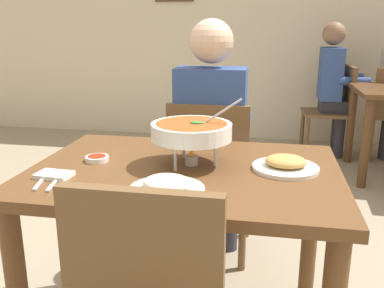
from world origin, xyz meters
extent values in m
cube|color=beige|center=(0.00, 3.46, 1.50)|extent=(10.00, 0.10, 3.00)
cube|color=brown|center=(0.00, 0.00, 0.75)|extent=(1.13, 0.81, 0.04)
cylinder|color=brown|center=(-0.50, 0.34, 0.36)|extent=(0.07, 0.07, 0.73)
cylinder|color=brown|center=(0.50, 0.34, 0.36)|extent=(0.07, 0.07, 0.73)
cube|color=brown|center=(0.00, 0.78, 0.43)|extent=(0.44, 0.44, 0.03)
cube|color=brown|center=(0.00, 0.58, 0.68)|extent=(0.42, 0.04, 0.45)
cylinder|color=brown|center=(0.19, 0.97, 0.21)|extent=(0.04, 0.04, 0.42)
cylinder|color=brown|center=(-0.19, 0.97, 0.21)|extent=(0.04, 0.04, 0.42)
cylinder|color=brown|center=(0.19, 0.59, 0.21)|extent=(0.04, 0.04, 0.42)
cylinder|color=brown|center=(-0.19, 0.59, 0.21)|extent=(0.04, 0.04, 0.42)
cylinder|color=#2D2D38|center=(0.10, 0.80, 0.23)|extent=(0.10, 0.10, 0.45)
cylinder|color=#2D2D38|center=(-0.10, 0.80, 0.23)|extent=(0.10, 0.10, 0.45)
cube|color=#2D2D38|center=(0.00, 0.76, 0.51)|extent=(0.32, 0.32, 0.12)
cube|color=#334C8C|center=(0.00, 0.68, 0.82)|extent=(0.36, 0.20, 0.50)
sphere|color=beige|center=(0.00, 0.68, 1.20)|extent=(0.22, 0.22, 0.22)
cylinder|color=#334C8C|center=(0.16, 0.88, 0.77)|extent=(0.08, 0.28, 0.08)
cylinder|color=#334C8C|center=(-0.16, 0.88, 0.77)|extent=(0.08, 0.28, 0.08)
cube|color=brown|center=(0.00, -0.55, 0.68)|extent=(0.42, 0.04, 0.45)
cylinder|color=silver|center=(0.11, 0.04, 0.82)|extent=(0.01, 0.01, 0.10)
cylinder|color=silver|center=(-0.03, 0.12, 0.82)|extent=(0.01, 0.01, 0.10)
cylinder|color=silver|center=(-0.03, -0.04, 0.82)|extent=(0.01, 0.01, 0.10)
torus|color=silver|center=(0.02, 0.04, 0.87)|extent=(0.21, 0.21, 0.01)
cylinder|color=#B2B2B7|center=(0.02, 0.04, 0.79)|extent=(0.05, 0.05, 0.04)
cone|color=orange|center=(0.02, 0.04, 0.82)|extent=(0.02, 0.02, 0.04)
cylinder|color=white|center=(0.02, 0.04, 0.90)|extent=(0.30, 0.30, 0.06)
cylinder|color=#994C1E|center=(0.02, 0.04, 0.92)|extent=(0.26, 0.26, 0.01)
ellipsoid|color=#388433|center=(0.04, 0.04, 0.93)|extent=(0.05, 0.03, 0.01)
cylinder|color=silver|center=(0.11, 0.06, 0.96)|extent=(0.18, 0.01, 0.13)
cylinder|color=white|center=(-0.01, -0.24, 0.78)|extent=(0.24, 0.24, 0.01)
ellipsoid|color=white|center=(-0.01, -0.24, 0.80)|extent=(0.15, 0.13, 0.04)
cylinder|color=white|center=(0.36, 0.04, 0.78)|extent=(0.24, 0.24, 0.01)
ellipsoid|color=tan|center=(0.36, 0.04, 0.80)|extent=(0.15, 0.13, 0.04)
cylinder|color=white|center=(-0.35, 0.02, 0.78)|extent=(0.09, 0.09, 0.02)
cylinder|color=maroon|center=(-0.35, 0.02, 0.79)|extent=(0.07, 0.07, 0.01)
cube|color=white|center=(-0.42, -0.18, 0.78)|extent=(0.13, 0.09, 0.02)
cube|color=silver|center=(-0.44, -0.23, 0.77)|extent=(0.05, 0.17, 0.01)
cube|color=silver|center=(-0.39, -0.23, 0.77)|extent=(0.04, 0.17, 0.01)
cylinder|color=#51331C|center=(1.07, 1.99, 0.36)|extent=(0.07, 0.07, 0.73)
cylinder|color=#51331C|center=(1.07, 2.67, 0.36)|extent=(0.07, 0.07, 0.73)
cylinder|color=brown|center=(1.31, 3.08, 0.21)|extent=(0.04, 0.04, 0.42)
cylinder|color=brown|center=(1.27, 2.71, 0.21)|extent=(0.04, 0.04, 0.42)
cube|color=brown|center=(0.85, 2.86, 0.43)|extent=(0.46, 0.46, 0.03)
cube|color=brown|center=(1.05, 2.87, 0.68)|extent=(0.06, 0.42, 0.45)
cylinder|color=brown|center=(0.65, 3.04, 0.21)|extent=(0.04, 0.04, 0.42)
cylinder|color=brown|center=(0.67, 2.66, 0.21)|extent=(0.04, 0.04, 0.42)
cylinder|color=brown|center=(1.03, 3.06, 0.21)|extent=(0.04, 0.04, 0.42)
cylinder|color=brown|center=(1.05, 2.68, 0.21)|extent=(0.04, 0.04, 0.42)
cylinder|color=#2D2D38|center=(0.99, 2.80, 0.23)|extent=(0.10, 0.10, 0.45)
cylinder|color=#2D2D38|center=(0.99, 3.00, 0.23)|extent=(0.10, 0.10, 0.45)
cube|color=#2D2D38|center=(0.95, 2.90, 0.51)|extent=(0.32, 0.32, 0.12)
cube|color=#334C8C|center=(0.87, 2.90, 0.82)|extent=(0.20, 0.36, 0.50)
sphere|color=#846047|center=(0.87, 2.90, 1.20)|extent=(0.22, 0.22, 0.22)
cylinder|color=#334C8C|center=(1.07, 2.74, 0.77)|extent=(0.28, 0.08, 0.08)
cylinder|color=#334C8C|center=(1.07, 3.06, 0.77)|extent=(0.28, 0.08, 0.08)
camera|label=1|loc=(0.30, -1.45, 1.28)|focal=39.67mm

